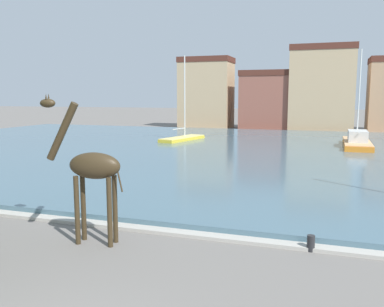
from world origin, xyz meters
TOP-DOWN VIEW (x-y plane):
  - harbor_water at (0.00, 28.62)m, footprint 76.23×41.51m
  - quay_edge_coping at (0.00, 7.62)m, footprint 76.23×0.50m
  - giraffe_statue at (-2.73, 6.01)m, footprint 2.75×0.80m
  - sailboat_yellow at (-9.29, 33.95)m, footprint 3.12×7.21m
  - sailboat_orange at (6.89, 34.03)m, footprint 2.32×9.60m
  - mooring_bollard at (3.99, 7.47)m, footprint 0.24×0.24m
  - townhouse_wide_warehouse at (-12.95, 53.84)m, footprint 7.61×5.14m
  - townhouse_tall_gabled at (-3.10, 53.90)m, footprint 8.91×6.33m
  - townhouse_end_terrace at (3.44, 53.11)m, footprint 8.41×5.73m

SIDE VIEW (x-z plane):
  - quay_edge_coping at x=0.00m, z-range 0.00..0.12m
  - harbor_water at x=0.00m, z-range 0.00..0.31m
  - mooring_bollard at x=3.99m, z-range 0.00..0.50m
  - sailboat_yellow at x=-9.29m, z-range -3.95..4.72m
  - sailboat_orange at x=6.89m, z-range -3.80..4.97m
  - giraffe_statue at x=-2.73m, z-range 0.05..4.84m
  - townhouse_tall_gabled at x=-3.10m, z-range 0.01..8.24m
  - townhouse_wide_warehouse at x=-12.95m, z-range 0.01..10.35m
  - townhouse_end_terrace at x=3.44m, z-range 0.01..11.39m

